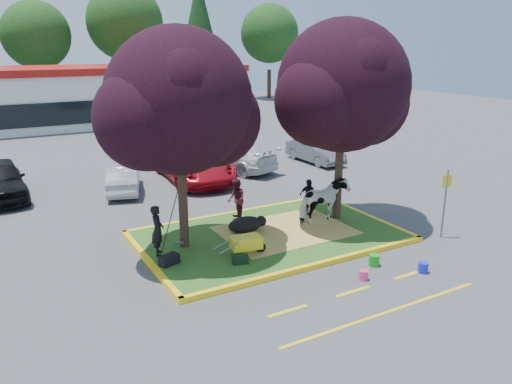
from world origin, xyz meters
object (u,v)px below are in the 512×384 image
cow (323,202)px  sign_post (445,197)px  handler (157,230)px  bucket_pink (363,275)px  bucket_blue (423,267)px  wheelbarrow (246,243)px  calf (245,225)px  car_silver (123,179)px  bucket_green (374,260)px

cow → sign_post: size_ratio=0.80×
handler → cow: bearing=-75.1°
cow → bucket_pink: bearing=151.6°
sign_post → bucket_blue: bearing=-133.3°
sign_post → bucket_blue: size_ratio=7.63×
wheelbarrow → bucket_blue: (3.90, -3.12, -0.41)m
calf → car_silver: 7.37m
calf → handler: bearing=-165.6°
handler → bucket_green: size_ratio=4.58×
bucket_pink → bucket_green: bearing=31.9°
wheelbarrow → calf: bearing=72.5°
sign_post → bucket_pink: (-4.29, -1.11, -1.26)m
bucket_green → calf: bearing=119.4°
handler → car_silver: size_ratio=0.42×
calf → handler: handler is taller
cow → sign_post: bearing=-140.8°
bucket_blue → car_silver: bearing=113.4°
bucket_green → bucket_blue: 1.34m
cow → bucket_green: (-0.59, -3.25, -0.76)m
sign_post → bucket_green: bearing=-155.6°
wheelbarrow → bucket_green: bearing=-25.4°
cow → car_silver: cow is taller
bucket_pink → handler: bearing=137.5°
bucket_pink → car_silver: bearing=106.6°
cow → wheelbarrow: bearing=100.0°
bucket_green → bucket_blue: size_ratio=1.10×
handler → wheelbarrow: handler is taller
wheelbarrow → bucket_pink: 3.45m
handler → wheelbarrow: (2.21, -1.35, -0.34)m
bucket_pink → wheelbarrow: bearing=129.2°
bucket_pink → car_silver: car_silver is taller
wheelbarrow → cow: bearing=27.0°
bucket_green → bucket_pink: 1.02m
calf → sign_post: size_ratio=0.52×
calf → bucket_blue: size_ratio=3.99×
car_silver → bucket_pink: bearing=123.7°
sign_post → car_silver: (-7.69, 10.30, -0.80)m
sign_post → bucket_pink: sign_post is taller
cow → wheelbarrow: size_ratio=1.16×
wheelbarrow → bucket_blue: size_ratio=5.31×
calf → wheelbarrow: bearing=-109.1°
sign_post → bucket_pink: bearing=-150.6°
bucket_green → car_silver: size_ratio=0.09×
sign_post → calf: bearing=164.7°
cow → calf: 2.85m
sign_post → cow: bearing=151.5°
sign_post → bucket_blue: sign_post is taller
cow → bucket_pink: size_ratio=6.87×
bucket_pink → cow: bearing=69.0°
bucket_blue → car_silver: 12.95m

